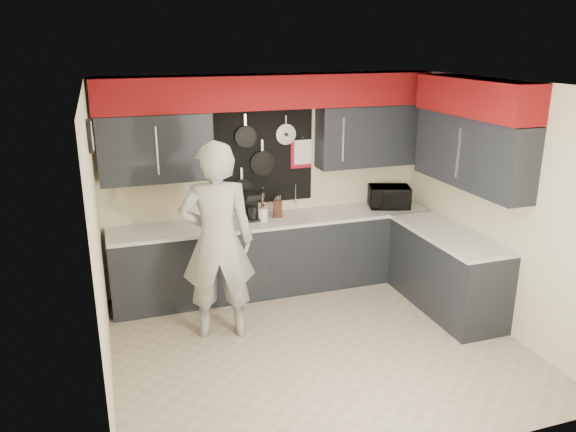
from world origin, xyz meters
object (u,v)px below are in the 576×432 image
object	(u,v)px
microwave	(389,197)
knife_block	(278,209)
utensil_crock	(263,214)
person	(217,242)
coffee_maker	(251,205)

from	to	relation	value
microwave	knife_block	bearing A→B (deg)	-165.03
utensil_crock	person	size ratio (longest dim) A/B	0.07
coffee_maker	person	xyz separation A→B (m)	(-0.60, -0.94, -0.06)
microwave	utensil_crock	bearing A→B (deg)	-162.40
utensil_crock	person	bearing A→B (deg)	-130.30
microwave	knife_block	world-z (taller)	microwave
microwave	utensil_crock	size ratio (longest dim) A/B	3.32
knife_block	coffee_maker	size ratio (longest dim) A/B	0.64
coffee_maker	person	bearing A→B (deg)	-125.91
knife_block	utensil_crock	world-z (taller)	knife_block
microwave	knife_block	xyz separation A→B (m)	(-1.46, 0.06, -0.03)
microwave	person	world-z (taller)	person
utensil_crock	person	xyz separation A→B (m)	(-0.72, -0.85, 0.03)
microwave	person	bearing A→B (deg)	-142.89
knife_block	coffee_maker	world-z (taller)	coffee_maker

